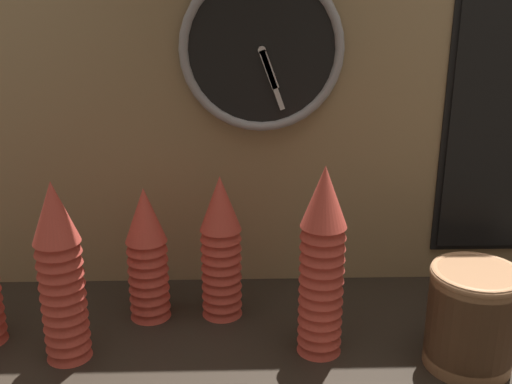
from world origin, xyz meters
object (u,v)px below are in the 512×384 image
(bowl_stack_right, at_px, (472,316))
(cup_stack_center_left, at_px, (147,254))
(cup_stack_center_right, at_px, (322,263))
(cup_stack_left, at_px, (61,273))
(cup_stack_center, at_px, (221,247))
(wall_clock, at_px, (262,50))

(bowl_stack_right, bearing_deg, cup_stack_center_left, 162.75)
(cup_stack_center_right, relative_size, cup_stack_center_left, 1.30)
(cup_stack_left, relative_size, cup_stack_center, 1.14)
(cup_stack_center_left, bearing_deg, cup_stack_center_right, -21.96)
(cup_stack_center_right, bearing_deg, cup_stack_left, -179.18)
(cup_stack_center, distance_m, cup_stack_center_right, 0.24)
(cup_stack_center, bearing_deg, cup_stack_center_right, -36.90)
(cup_stack_left, bearing_deg, wall_clock, 37.58)
(cup_stack_left, xyz_separation_m, cup_stack_center_right, (0.47, 0.01, 0.01))
(cup_stack_center_right, xyz_separation_m, wall_clock, (-0.10, 0.28, 0.35))
(bowl_stack_right, bearing_deg, cup_stack_left, 176.52)
(cup_stack_left, height_order, wall_clock, wall_clock)
(cup_stack_center_left, distance_m, bowl_stack_right, 0.64)
(cup_stack_center, height_order, wall_clock, wall_clock)
(cup_stack_center, relative_size, wall_clock, 0.90)
(cup_stack_center_right, relative_size, bowl_stack_right, 1.92)
(cup_stack_center, xyz_separation_m, cup_stack_center_left, (-0.15, -0.00, -0.01))
(bowl_stack_right, bearing_deg, cup_stack_center_right, 169.05)
(cup_stack_center_right, distance_m, wall_clock, 0.46)
(cup_stack_center, height_order, cup_stack_center_left, cup_stack_center)
(wall_clock, bearing_deg, cup_stack_left, -142.42)
(cup_stack_left, distance_m, cup_stack_center_right, 0.47)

